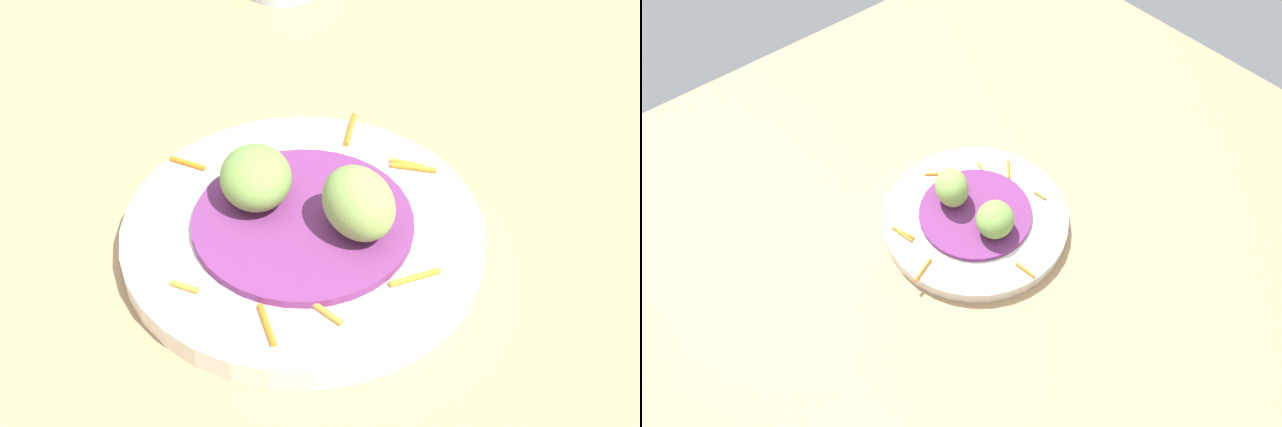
% 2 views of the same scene
% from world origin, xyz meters
% --- Properties ---
extents(table_surface, '(1.10, 1.10, 0.02)m').
position_xyz_m(table_surface, '(0.00, 0.00, 0.01)').
color(table_surface, tan).
rests_on(table_surface, ground).
extents(main_plate, '(0.24, 0.24, 0.02)m').
position_xyz_m(main_plate, '(-0.00, 0.06, 0.03)').
color(main_plate, silver).
rests_on(main_plate, table_surface).
extents(cabbage_bed, '(0.15, 0.15, 0.01)m').
position_xyz_m(cabbage_bed, '(-0.00, 0.06, 0.04)').
color(cabbage_bed, '#702D6B').
rests_on(cabbage_bed, main_plate).
extents(carrot_garnish, '(0.22, 0.22, 0.00)m').
position_xyz_m(carrot_garnish, '(-0.01, 0.07, 0.04)').
color(carrot_garnish, orange).
rests_on(carrot_garnish, main_plate).
extents(guac_scoop_left, '(0.06, 0.07, 0.05)m').
position_xyz_m(guac_scoop_left, '(-0.01, 0.09, 0.07)').
color(guac_scoop_left, '#84A851').
rests_on(guac_scoop_left, cabbage_bed).
extents(guac_scoop_center, '(0.07, 0.07, 0.04)m').
position_xyz_m(guac_scoop_center, '(0.00, 0.02, 0.06)').
color(guac_scoop_center, '#759E47').
rests_on(guac_scoop_center, cabbage_bed).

